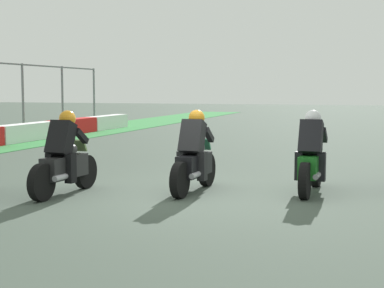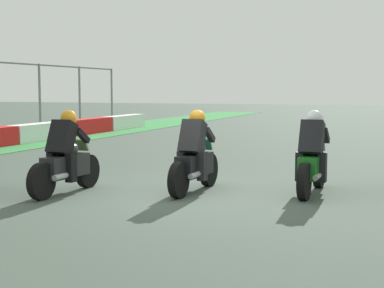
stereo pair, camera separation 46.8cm
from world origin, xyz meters
name	(u,v)px [view 2 (the right image)]	position (x,y,z in m)	size (l,w,h in m)	color
ground_plane	(190,194)	(0.00, 0.00, 0.00)	(120.00, 120.00, 0.00)	#404D42
rider_lane_b	(313,159)	(0.86, -2.04, 0.62)	(2.04, 0.55, 1.51)	black
rider_lane_c	(195,158)	(0.29, 0.02, 0.62)	(2.04, 0.55, 1.51)	black
rider_lane_d	(66,159)	(-0.68, 2.16, 0.62)	(2.04, 0.55, 1.51)	black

